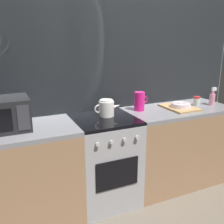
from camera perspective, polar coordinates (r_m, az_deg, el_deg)
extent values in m
plane|color=#6B6054|center=(2.86, -1.62, -18.86)|extent=(8.00, 8.00, 0.00)
cube|color=gray|center=(2.68, -4.53, 6.68)|extent=(3.60, 0.05, 2.40)
cube|color=#A8B2BC|center=(2.66, -4.36, 6.61)|extent=(3.58, 0.01, 2.39)
cube|color=#997251|center=(2.48, -21.93, -14.30)|extent=(1.20, 0.60, 0.86)
cube|color=gray|center=(2.29, -23.09, -4.47)|extent=(1.20, 0.60, 0.04)
cube|color=#9E9EA3|center=(2.63, -1.69, -11.06)|extent=(0.60, 0.60, 0.87)
cube|color=black|center=(2.46, -1.78, -1.68)|extent=(0.59, 0.59, 0.03)
cube|color=black|center=(2.38, 1.23, -13.77)|extent=(0.42, 0.01, 0.28)
cylinder|color=#B7B7BC|center=(2.15, -3.22, -7.32)|extent=(0.04, 0.02, 0.04)
cylinder|color=#B7B7BC|center=(2.20, -0.09, -6.78)|extent=(0.04, 0.02, 0.04)
cylinder|color=#B7B7BC|center=(2.25, 2.89, -6.26)|extent=(0.04, 0.02, 0.04)
cylinder|color=#B7B7BC|center=(2.31, 5.73, -5.74)|extent=(0.04, 0.02, 0.04)
cube|color=#997251|center=(3.06, 14.19, -7.65)|extent=(1.20, 0.60, 0.86)
cube|color=gray|center=(2.91, 14.79, 0.49)|extent=(1.20, 0.60, 0.04)
cube|color=black|center=(2.28, -23.84, -0.54)|extent=(0.46, 0.34, 0.27)
cube|color=#333338|center=(2.12, -19.28, -1.24)|extent=(0.09, 0.01, 0.21)
cylinder|color=white|center=(2.50, -1.26, 0.75)|extent=(0.15, 0.15, 0.15)
cylinder|color=white|center=(2.48, -1.27, 2.61)|extent=(0.13, 0.13, 0.02)
cone|color=white|center=(2.54, 1.02, 1.35)|extent=(0.10, 0.04, 0.05)
torus|color=white|center=(2.47, -3.08, 0.71)|extent=(0.08, 0.01, 0.08)
cylinder|color=#E5197A|center=(2.71, 6.17, 2.42)|extent=(0.11, 0.11, 0.20)
torus|color=#E5197A|center=(2.74, 7.39, 2.75)|extent=(0.08, 0.01, 0.08)
cube|color=tan|center=(2.89, 14.91, 0.99)|extent=(0.30, 0.40, 0.02)
cylinder|color=silver|center=(2.87, 15.18, 1.23)|extent=(0.22, 0.22, 0.01)
cylinder|color=silver|center=(2.87, 15.20, 1.50)|extent=(0.21, 0.21, 0.01)
cylinder|color=silver|center=(2.87, 15.22, 1.77)|extent=(0.21, 0.21, 0.01)
cylinder|color=silver|center=(2.88, 15.54, 2.02)|extent=(0.16, 0.07, 0.01)
cube|color=silver|center=(2.86, 14.80, 1.99)|extent=(0.16, 0.09, 0.00)
cylinder|color=silver|center=(3.07, 18.50, 2.20)|extent=(0.08, 0.08, 0.08)
cylinder|color=red|center=(3.06, 18.58, 3.15)|extent=(0.07, 0.07, 0.02)
cylinder|color=pink|center=(3.15, 21.57, 2.64)|extent=(0.06, 0.06, 0.13)
cylinder|color=pink|center=(3.14, 21.73, 4.15)|extent=(0.03, 0.03, 0.04)
cube|color=white|center=(3.14, 21.99, 4.79)|extent=(0.06, 0.02, 0.04)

